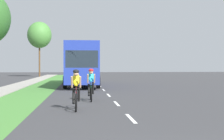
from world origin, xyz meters
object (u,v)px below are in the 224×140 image
(street_tree_far, at_px, (39,35))
(suv_silver, at_px, (79,70))
(cyclist_lead, at_px, (76,89))
(bus_blue, at_px, (82,63))
(sedan_white, at_px, (81,72))
(cyclist_trailing, at_px, (91,84))

(street_tree_far, bearing_deg, suv_silver, 40.35)
(cyclist_lead, height_order, suv_silver, suv_silver)
(bus_blue, bearing_deg, sedan_white, 89.93)
(cyclist_trailing, relative_size, sedan_white, 0.40)
(cyclist_trailing, bearing_deg, bus_blue, 91.97)
(cyclist_trailing, distance_m, suv_silver, 38.64)
(bus_blue, height_order, street_tree_far, street_tree_far)
(bus_blue, relative_size, street_tree_far, 1.37)
(suv_silver, height_order, street_tree_far, street_tree_far)
(cyclist_trailing, xyz_separation_m, suv_silver, (-0.72, 38.63, 0.14))
(cyclist_lead, distance_m, suv_silver, 41.72)
(street_tree_far, bearing_deg, cyclist_lead, -80.54)
(cyclist_lead, distance_m, street_tree_far, 37.51)
(street_tree_far, bearing_deg, cyclist_trailing, -78.57)
(cyclist_lead, xyz_separation_m, sedan_white, (0.28, 32.78, -0.04))
(cyclist_trailing, distance_m, sedan_white, 29.70)
(cyclist_trailing, distance_m, bus_blue, 12.19)
(street_tree_far, bearing_deg, bus_blue, -73.44)
(cyclist_trailing, bearing_deg, street_tree_far, 101.43)
(cyclist_lead, bearing_deg, suv_silver, 90.05)
(bus_blue, height_order, sedan_white, bus_blue)
(sedan_white, bearing_deg, suv_silver, 92.06)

